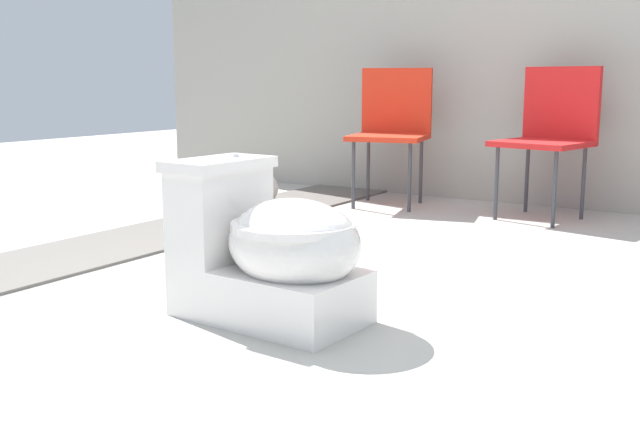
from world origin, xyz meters
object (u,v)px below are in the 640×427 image
at_px(folding_chair_left, 393,121).
at_px(boulder_near, 249,189).
at_px(toilet, 270,252).
at_px(folding_chair_middle, 551,126).

height_order(folding_chair_left, boulder_near, folding_chair_left).
relative_size(toilet, boulder_near, 1.52).
height_order(toilet, folding_chair_middle, folding_chair_middle).
xyz_separation_m(folding_chair_middle, boulder_near, (-1.57, -0.70, -0.39)).
distance_m(toilet, folding_chair_middle, 2.34).
bearing_deg(folding_chair_left, folding_chair_middle, 78.55).
xyz_separation_m(folding_chair_left, folding_chair_middle, (0.96, 0.04, 0.00)).
bearing_deg(folding_chair_left, boulder_near, -56.70).
distance_m(folding_chair_middle, boulder_near, 1.76).
distance_m(toilet, boulder_near, 2.10).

